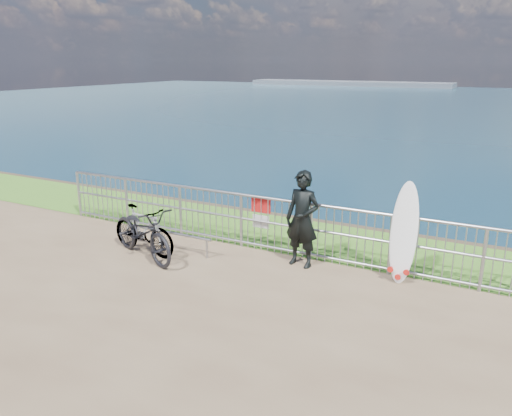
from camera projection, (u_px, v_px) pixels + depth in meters
The scene contains 8 objects.
grass_strip at pixel (286, 234), 10.95m from camera, with size 120.00×120.00×0.00m, color #3B7720.
seascape at pixel (348, 86), 154.57m from camera, with size 260.00×260.00×5.00m.
railing at pixel (264, 223), 9.85m from camera, with size 10.06×0.10×1.13m.
surfer at pixel (302, 219), 9.05m from camera, with size 0.65×0.43×1.79m, color black.
surfboard at pixel (403, 236), 8.44m from camera, with size 0.47×0.42×1.75m.
bicycle_near at pixel (143, 232), 9.51m from camera, with size 0.69×1.98×1.04m, color black.
bicycle_far at pixel (143, 230), 9.74m from camera, with size 0.45×1.61×0.97m, color black.
bike_rack at pixel (169, 234), 9.91m from camera, with size 2.00×0.05×0.41m.
Camera 1 is at (4.19, -6.77, 3.67)m, focal length 35.00 mm.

